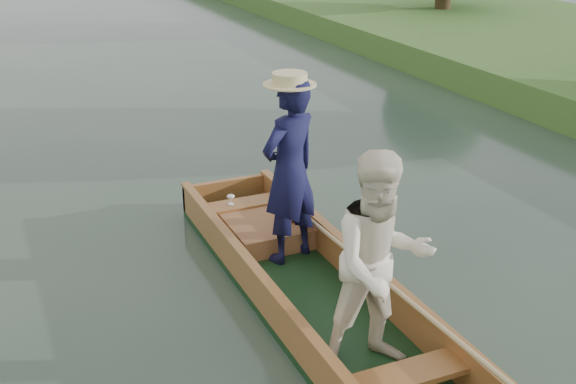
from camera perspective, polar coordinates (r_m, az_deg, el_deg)
name	(u,v)px	position (r m, az deg, el deg)	size (l,w,h in m)	color
ground	(313,306)	(6.96, 2.02, -9.00)	(120.00, 120.00, 0.00)	#283D30
punt	(327,244)	(6.51, 3.09, -4.15)	(1.12, 5.22, 2.04)	black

